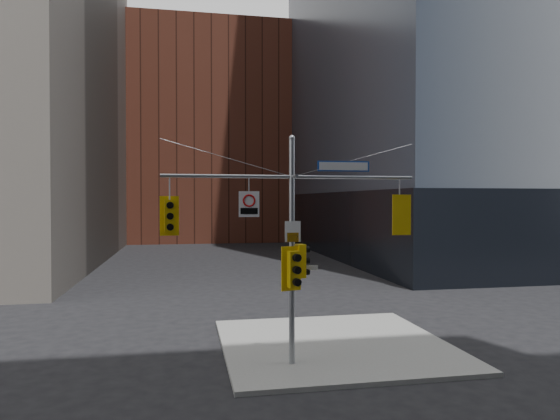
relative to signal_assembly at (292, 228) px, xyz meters
name	(u,v)px	position (x,y,z in m)	size (l,w,h in m)	color
ground	(307,392)	(0.00, -1.99, -4.42)	(160.00, 160.00, 0.00)	black
sidewalk_corner	(334,344)	(2.00, 2.01, -4.34)	(8.00, 8.00, 0.15)	gray
podium_ne	(500,223)	(28.00, 30.01, -1.42)	(36.40, 36.40, 6.00)	black
brick_midrise	(208,139)	(0.00, 56.01, 9.58)	(26.00, 20.00, 28.00)	brown
signal_assembly	(292,228)	(0.00, 0.00, 0.00)	(8.00, 0.80, 7.30)	#96999F
traffic_light_west_arm	(170,216)	(-3.73, 0.01, 0.38)	(0.57, 0.47, 1.19)	#E7B70C
traffic_light_east_arm	(399,215)	(3.58, 0.00, 0.38)	(0.62, 0.49, 1.31)	#E7B70C
traffic_light_pole_side	(302,261)	(0.32, 0.02, -1.05)	(0.44, 0.38, 1.05)	#E7B70C
traffic_light_pole_front	(294,269)	(0.00, -0.27, -1.26)	(0.65, 0.60, 1.38)	#E7B70C
street_sign_blade	(343,166)	(1.67, 0.00, 1.93)	(1.70, 0.08, 0.33)	#113A9F
regulatory_sign_arm	(249,203)	(-1.35, -0.02, 0.76)	(0.63, 0.10, 0.79)	silver
regulatory_sign_pole	(293,232)	(0.00, -0.12, -0.13)	(0.49, 0.06, 0.64)	silver
street_blade_ew	(306,268)	(0.45, 0.01, -1.27)	(0.76, 0.13, 0.15)	silver
street_blade_ns	(289,276)	(0.00, 0.46, -1.59)	(0.05, 0.76, 0.15)	#145926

